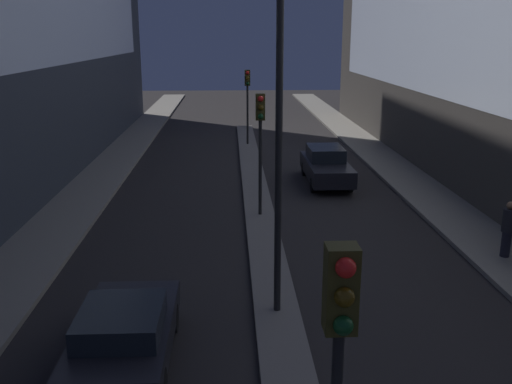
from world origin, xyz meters
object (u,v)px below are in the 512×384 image
(traffic_light_near, at_px, (339,353))
(pedestrian_on_right_sidewalk, at_px, (508,228))
(car_left_lane, at_px, (124,334))
(traffic_light_far, at_px, (247,90))
(street_lamp, at_px, (280,35))
(traffic_light_mid, at_px, (260,127))
(car_right_lane, at_px, (326,165))

(traffic_light_near, relative_size, pedestrian_on_right_sidewalk, 2.60)
(car_left_lane, bearing_deg, pedestrian_on_right_sidewalk, 26.36)
(traffic_light_far, bearing_deg, street_lamp, -90.00)
(traffic_light_near, distance_m, traffic_light_far, 28.29)
(traffic_light_mid, relative_size, street_lamp, 0.47)
(traffic_light_near, relative_size, traffic_light_mid, 1.00)
(street_lamp, xyz_separation_m, car_left_lane, (-3.19, -2.02, -5.68))
(car_left_lane, bearing_deg, traffic_light_far, 82.15)
(traffic_light_mid, distance_m, pedestrian_on_right_sidewalk, 8.51)
(street_lamp, relative_size, car_left_lane, 2.27)
(street_lamp, bearing_deg, traffic_light_mid, 90.00)
(traffic_light_mid, height_order, car_left_lane, traffic_light_mid)
(traffic_light_mid, height_order, street_lamp, street_lamp)
(pedestrian_on_right_sidewalk, bearing_deg, car_right_lane, 111.85)
(traffic_light_far, relative_size, car_left_lane, 1.06)
(street_lamp, height_order, car_left_lane, street_lamp)
(traffic_light_near, distance_m, pedestrian_on_right_sidewalk, 12.48)
(car_right_lane, bearing_deg, pedestrian_on_right_sidewalk, -68.15)
(traffic_light_near, distance_m, car_left_lane, 6.58)
(street_lamp, bearing_deg, traffic_light_far, 90.00)
(traffic_light_far, distance_m, car_right_lane, 9.75)
(pedestrian_on_right_sidewalk, bearing_deg, traffic_light_near, -124.28)
(traffic_light_mid, distance_m, car_left_lane, 10.27)
(car_left_lane, bearing_deg, traffic_light_mid, 71.27)
(street_lamp, distance_m, car_right_lane, 13.85)
(traffic_light_far, bearing_deg, traffic_light_near, -90.00)
(traffic_light_mid, bearing_deg, traffic_light_near, -90.00)
(traffic_light_near, xyz_separation_m, car_left_lane, (-3.19, 5.13, -2.60))
(car_left_lane, distance_m, pedestrian_on_right_sidewalk, 11.28)
(traffic_light_far, bearing_deg, pedestrian_on_right_sidewalk, -69.15)
(traffic_light_near, height_order, street_lamp, street_lamp)
(pedestrian_on_right_sidewalk, bearing_deg, traffic_light_far, 110.85)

